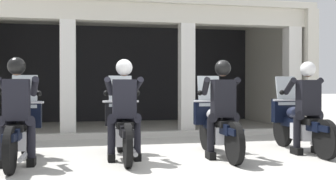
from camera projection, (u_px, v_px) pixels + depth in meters
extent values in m
plane|color=#A8A59E|center=(147.00, 136.00, 9.16)|extent=(80.00, 80.00, 0.00)
cube|color=black|center=(117.00, 74.00, 13.23)|extent=(9.46, 0.24, 3.12)
cube|color=beige|center=(129.00, 13.00, 9.45)|extent=(9.46, 0.36, 0.44)
cube|color=beige|center=(122.00, 14.00, 11.26)|extent=(9.46, 4.40, 0.16)
cube|color=beige|center=(274.00, 73.00, 12.20)|extent=(0.30, 4.40, 3.12)
cube|color=silver|center=(68.00, 78.00, 9.19)|extent=(0.35, 0.36, 2.68)
cube|color=silver|center=(186.00, 79.00, 9.75)|extent=(0.35, 0.36, 2.68)
cube|color=silver|center=(292.00, 79.00, 10.31)|extent=(0.35, 0.36, 2.68)
cube|color=#B7B5AD|center=(131.00, 135.00, 8.99)|extent=(9.06, 0.24, 0.12)
cylinder|color=black|center=(26.00, 137.00, 6.62)|extent=(0.09, 0.64, 0.64)
cylinder|color=black|center=(10.00, 150.00, 5.25)|extent=(0.09, 0.64, 0.64)
cube|color=black|center=(26.00, 124.00, 6.62)|extent=(0.14, 0.44, 0.08)
cube|color=silver|center=(18.00, 140.00, 5.89)|extent=(0.28, 0.44, 0.28)
cube|color=black|center=(19.00, 131.00, 5.93)|extent=(0.18, 1.24, 0.16)
ellipsoid|color=#1E2338|center=(21.00, 118.00, 6.15)|extent=(0.26, 0.48, 0.22)
cube|color=black|center=(17.00, 127.00, 5.76)|extent=(0.24, 0.52, 0.10)
cube|color=black|center=(11.00, 136.00, 5.31)|extent=(0.16, 0.48, 0.10)
cylinder|color=silver|center=(25.00, 123.00, 6.56)|extent=(0.05, 0.24, 0.53)
cube|color=black|center=(25.00, 115.00, 6.50)|extent=(0.52, 0.16, 0.44)
sphere|color=silver|center=(26.00, 113.00, 6.60)|extent=(0.18, 0.18, 0.18)
cube|color=silver|center=(25.00, 92.00, 6.48)|extent=(0.40, 0.14, 0.54)
cylinder|color=silver|center=(24.00, 103.00, 6.40)|extent=(0.62, 0.04, 0.04)
cylinder|color=silver|center=(23.00, 157.00, 5.57)|extent=(0.07, 0.55, 0.07)
cube|color=black|center=(16.00, 100.00, 5.73)|extent=(0.36, 0.22, 0.60)
cube|color=#14193F|center=(18.00, 98.00, 5.85)|extent=(0.05, 0.02, 0.32)
sphere|color=tan|center=(17.00, 68.00, 5.75)|extent=(0.21, 0.21, 0.21)
sphere|color=black|center=(17.00, 66.00, 5.75)|extent=(0.26, 0.26, 0.26)
cylinder|color=black|center=(27.00, 121.00, 5.78)|extent=(0.26, 0.29, 0.17)
cylinder|color=black|center=(31.00, 140.00, 5.80)|extent=(0.12, 0.12, 0.53)
cube|color=black|center=(32.00, 162.00, 5.81)|extent=(0.11, 0.26, 0.12)
cylinder|color=black|center=(7.00, 121.00, 5.73)|extent=(0.26, 0.29, 0.17)
cylinder|color=black|center=(2.00, 140.00, 5.72)|extent=(0.12, 0.12, 0.53)
cube|color=black|center=(3.00, 163.00, 5.73)|extent=(0.11, 0.26, 0.12)
cylinder|color=black|center=(34.00, 87.00, 6.00)|extent=(0.19, 0.48, 0.31)
sphere|color=black|center=(39.00, 94.00, 6.22)|extent=(0.09, 0.09, 0.09)
cylinder|color=black|center=(4.00, 87.00, 5.91)|extent=(0.19, 0.48, 0.31)
sphere|color=black|center=(4.00, 94.00, 6.11)|extent=(0.09, 0.09, 0.09)
cylinder|color=black|center=(120.00, 134.00, 7.05)|extent=(0.09, 0.64, 0.64)
cylinder|color=black|center=(128.00, 145.00, 5.68)|extent=(0.09, 0.64, 0.64)
cube|color=black|center=(120.00, 122.00, 7.05)|extent=(0.14, 0.44, 0.08)
cube|color=silver|center=(124.00, 136.00, 6.31)|extent=(0.28, 0.44, 0.28)
cube|color=black|center=(123.00, 128.00, 6.36)|extent=(0.18, 1.24, 0.16)
ellipsoid|color=#1E2338|center=(122.00, 115.00, 6.58)|extent=(0.26, 0.48, 0.22)
cube|color=black|center=(124.00, 124.00, 6.18)|extent=(0.24, 0.52, 0.10)
cube|color=black|center=(127.00, 133.00, 5.73)|extent=(0.16, 0.48, 0.10)
cylinder|color=silver|center=(120.00, 120.00, 6.99)|extent=(0.05, 0.24, 0.53)
cube|color=black|center=(120.00, 113.00, 6.93)|extent=(0.52, 0.16, 0.44)
sphere|color=silver|center=(120.00, 111.00, 7.03)|extent=(0.18, 0.18, 0.18)
cube|color=silver|center=(120.00, 91.00, 6.90)|extent=(0.40, 0.14, 0.54)
cylinder|color=silver|center=(121.00, 101.00, 6.83)|extent=(0.62, 0.04, 0.04)
cylinder|color=silver|center=(134.00, 152.00, 6.00)|extent=(0.07, 0.55, 0.07)
cube|color=black|center=(124.00, 99.00, 6.16)|extent=(0.36, 0.22, 0.60)
cube|color=black|center=(124.00, 97.00, 6.28)|extent=(0.05, 0.02, 0.32)
sphere|color=tan|center=(124.00, 69.00, 6.17)|extent=(0.21, 0.21, 0.21)
sphere|color=silver|center=(124.00, 68.00, 6.17)|extent=(0.26, 0.26, 0.26)
cylinder|color=black|center=(133.00, 118.00, 6.21)|extent=(0.26, 0.29, 0.17)
cylinder|color=black|center=(137.00, 136.00, 6.23)|extent=(0.12, 0.12, 0.53)
cube|color=black|center=(137.00, 156.00, 6.24)|extent=(0.11, 0.26, 0.12)
cylinder|color=black|center=(115.00, 119.00, 6.16)|extent=(0.26, 0.29, 0.17)
cylinder|color=black|center=(111.00, 137.00, 6.15)|extent=(0.12, 0.12, 0.53)
cube|color=black|center=(111.00, 157.00, 6.16)|extent=(0.11, 0.26, 0.12)
cylinder|color=black|center=(137.00, 86.00, 6.43)|extent=(0.19, 0.48, 0.31)
sphere|color=black|center=(138.00, 93.00, 6.64)|extent=(0.09, 0.09, 0.09)
cylinder|color=black|center=(109.00, 86.00, 6.34)|extent=(0.19, 0.48, 0.31)
sphere|color=black|center=(106.00, 93.00, 6.54)|extent=(0.09, 0.09, 0.09)
cylinder|color=black|center=(207.00, 132.00, 7.24)|extent=(0.09, 0.64, 0.64)
cylinder|color=black|center=(234.00, 143.00, 5.86)|extent=(0.09, 0.64, 0.64)
cube|color=black|center=(207.00, 121.00, 7.23)|extent=(0.14, 0.44, 0.08)
cube|color=silver|center=(220.00, 135.00, 6.50)|extent=(0.28, 0.44, 0.28)
cube|color=black|center=(219.00, 126.00, 6.55)|extent=(0.18, 1.24, 0.16)
ellipsoid|color=#B2B2B7|center=(215.00, 115.00, 6.76)|extent=(0.26, 0.48, 0.22)
cube|color=black|center=(223.00, 123.00, 6.37)|extent=(0.24, 0.52, 0.10)
cube|color=black|center=(233.00, 131.00, 5.92)|extent=(0.16, 0.48, 0.10)
cylinder|color=silver|center=(208.00, 120.00, 7.17)|extent=(0.05, 0.24, 0.53)
cube|color=black|center=(209.00, 112.00, 7.11)|extent=(0.52, 0.16, 0.44)
sphere|color=silver|center=(207.00, 111.00, 7.21)|extent=(0.18, 0.18, 0.18)
cube|color=silver|center=(209.00, 91.00, 7.09)|extent=(0.40, 0.14, 0.54)
cylinder|color=silver|center=(210.00, 101.00, 7.01)|extent=(0.62, 0.04, 0.04)
cylinder|color=silver|center=(235.00, 150.00, 6.18)|extent=(0.07, 0.55, 0.07)
cube|color=black|center=(223.00, 98.00, 6.35)|extent=(0.36, 0.22, 0.60)
cube|color=black|center=(221.00, 97.00, 6.46)|extent=(0.05, 0.02, 0.32)
sphere|color=#936B51|center=(223.00, 70.00, 6.36)|extent=(0.21, 0.21, 0.21)
sphere|color=black|center=(223.00, 68.00, 6.36)|extent=(0.26, 0.26, 0.26)
cylinder|color=black|center=(231.00, 117.00, 6.40)|extent=(0.26, 0.29, 0.17)
cylinder|color=black|center=(235.00, 134.00, 6.41)|extent=(0.12, 0.12, 0.53)
cube|color=black|center=(234.00, 154.00, 6.43)|extent=(0.11, 0.26, 0.12)
cylinder|color=black|center=(214.00, 118.00, 6.34)|extent=(0.26, 0.29, 0.17)
cylinder|color=black|center=(211.00, 135.00, 6.33)|extent=(0.12, 0.12, 0.53)
cube|color=black|center=(211.00, 155.00, 6.35)|extent=(0.11, 0.26, 0.12)
cylinder|color=black|center=(231.00, 86.00, 6.61)|extent=(0.19, 0.48, 0.31)
sphere|color=black|center=(229.00, 93.00, 6.83)|extent=(0.09, 0.09, 0.09)
cylinder|color=black|center=(206.00, 86.00, 6.53)|extent=(0.19, 0.48, 0.31)
sphere|color=black|center=(200.00, 93.00, 6.72)|extent=(0.09, 0.09, 0.09)
cylinder|color=black|center=(283.00, 130.00, 7.66)|extent=(0.09, 0.64, 0.64)
cylinder|color=black|center=(325.00, 140.00, 6.29)|extent=(0.09, 0.64, 0.64)
cube|color=black|center=(283.00, 119.00, 7.66)|extent=(0.14, 0.44, 0.08)
cube|color=silver|center=(303.00, 132.00, 6.93)|extent=(0.28, 0.44, 0.28)
cube|color=black|center=(302.00, 124.00, 6.97)|extent=(0.18, 1.24, 0.16)
ellipsoid|color=#1E2338|center=(296.00, 113.00, 7.19)|extent=(0.26, 0.48, 0.22)
cube|color=black|center=(308.00, 121.00, 6.80)|extent=(0.24, 0.52, 0.10)
cube|color=black|center=(323.00, 128.00, 6.35)|extent=(0.16, 0.48, 0.10)
cylinder|color=silver|center=(284.00, 118.00, 7.60)|extent=(0.05, 0.24, 0.53)
cube|color=black|center=(286.00, 111.00, 7.54)|extent=(0.52, 0.16, 0.44)
sphere|color=silver|center=(283.00, 109.00, 7.64)|extent=(0.18, 0.18, 0.18)
cube|color=silver|center=(286.00, 91.00, 7.51)|extent=(0.40, 0.14, 0.54)
cylinder|color=silver|center=(289.00, 100.00, 7.44)|extent=(0.62, 0.04, 0.04)
cylinder|color=silver|center=(321.00, 146.00, 6.61)|extent=(0.07, 0.55, 0.07)
cube|color=black|center=(308.00, 98.00, 6.77)|extent=(0.36, 0.22, 0.60)
cube|color=#591414|center=(305.00, 96.00, 6.89)|extent=(0.05, 0.02, 0.32)
sphere|color=tan|center=(308.00, 71.00, 6.79)|extent=(0.21, 0.21, 0.21)
sphere|color=silver|center=(308.00, 69.00, 6.78)|extent=(0.26, 0.26, 0.26)
cylinder|color=black|center=(315.00, 115.00, 6.82)|extent=(0.26, 0.29, 0.17)
cylinder|color=black|center=(318.00, 131.00, 6.84)|extent=(0.12, 0.12, 0.53)
cube|color=black|center=(318.00, 150.00, 6.85)|extent=(0.11, 0.26, 0.12)
cylinder|color=black|center=(300.00, 116.00, 6.77)|extent=(0.26, 0.29, 0.17)
cylinder|color=black|center=(297.00, 132.00, 6.76)|extent=(0.12, 0.12, 0.53)
cube|color=black|center=(296.00, 151.00, 6.77)|extent=(0.11, 0.26, 0.12)
cylinder|color=black|center=(313.00, 86.00, 7.04)|extent=(0.19, 0.48, 0.31)
sphere|color=black|center=(308.00, 92.00, 7.25)|extent=(0.09, 0.09, 0.09)
cylinder|color=black|center=(290.00, 86.00, 6.95)|extent=(0.19, 0.48, 0.31)
sphere|color=black|center=(282.00, 92.00, 7.15)|extent=(0.09, 0.09, 0.09)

